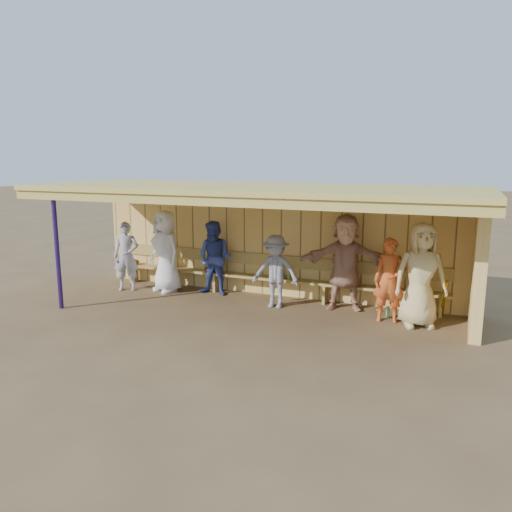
{
  "coord_description": "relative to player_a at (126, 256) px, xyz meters",
  "views": [
    {
      "loc": [
        3.91,
        -8.92,
        3.0
      ],
      "look_at": [
        0.0,
        0.35,
        1.05
      ],
      "focal_mm": 35.0,
      "sensor_mm": 36.0,
      "label": 1
    }
  ],
  "objects": [
    {
      "name": "player_g",
      "position": [
        5.94,
        0.02,
        -0.01
      ],
      "size": [
        0.62,
        0.45,
        1.59
      ],
      "primitive_type": "imported",
      "rotation": [
        0.0,
        0.0,
        0.14
      ],
      "color": "#C5501F",
      "rests_on": "ground"
    },
    {
      "name": "player_f",
      "position": [
        5.0,
        0.48,
        0.17
      ],
      "size": [
        1.89,
        0.97,
        1.95
      ],
      "primitive_type": "imported",
      "rotation": [
        0.0,
        0.0,
        0.23
      ],
      "color": "tan",
      "rests_on": "ground"
    },
    {
      "name": "dugout_structure",
      "position": [
        3.63,
        0.36,
        0.89
      ],
      "size": [
        8.8,
        3.2,
        2.5
      ],
      "color": "#EABB63",
      "rests_on": "ground"
    },
    {
      "name": "ground",
      "position": [
        3.25,
        -0.33,
        -0.8
      ],
      "size": [
        90.0,
        90.0,
        0.0
      ],
      "primitive_type": "plane",
      "color": "brown",
      "rests_on": "ground"
    },
    {
      "name": "player_e",
      "position": [
        3.66,
        0.07,
        -0.05
      ],
      "size": [
        1.01,
        0.64,
        1.5
      ],
      "primitive_type": "imported",
      "rotation": [
        0.0,
        0.0,
        0.08
      ],
      "color": "gray",
      "rests_on": "ground"
    },
    {
      "name": "player_h",
      "position": [
        6.49,
        -0.04,
        0.16
      ],
      "size": [
        1.09,
        0.91,
        1.91
      ],
      "primitive_type": "imported",
      "rotation": [
        0.0,
        0.0,
        0.37
      ],
      "color": "#D1B675",
      "rests_on": "ground"
    },
    {
      "name": "player_a",
      "position": [
        0.0,
        0.0,
        0.0
      ],
      "size": [
        0.69,
        0.58,
        1.6
      ],
      "primitive_type": "imported",
      "rotation": [
        0.0,
        0.0,
        0.41
      ],
      "color": "#96949C",
      "rests_on": "ground"
    },
    {
      "name": "player_b",
      "position": [
        0.9,
        0.27,
        0.14
      ],
      "size": [
        1.08,
        0.9,
        1.88
      ],
      "primitive_type": "imported",
      "rotation": [
        0.0,
        0.0,
        -0.39
      ],
      "color": "white",
      "rests_on": "ground"
    },
    {
      "name": "player_c",
      "position": [
        2.07,
        0.45,
        0.03
      ],
      "size": [
        0.82,
        0.65,
        1.66
      ],
      "primitive_type": "imported",
      "rotation": [
        0.0,
        0.0,
        0.02
      ],
      "color": "#344490",
      "rests_on": "ground"
    },
    {
      "name": "dugout_equipment",
      "position": [
        2.55,
        0.66,
        -0.31
      ],
      "size": [
        7.43,
        0.62,
        0.8
      ],
      "color": "gold",
      "rests_on": "ground"
    },
    {
      "name": "bench",
      "position": [
        3.25,
        0.78,
        -0.27
      ],
      "size": [
        7.6,
        0.34,
        0.93
      ],
      "color": "tan",
      "rests_on": "ground"
    }
  ]
}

